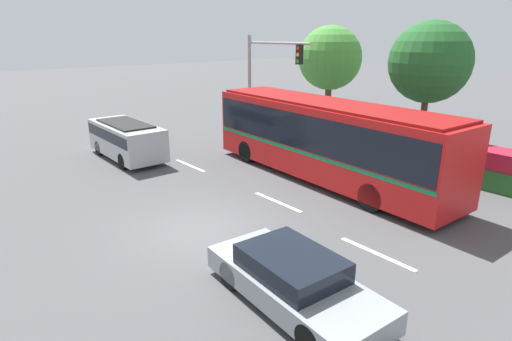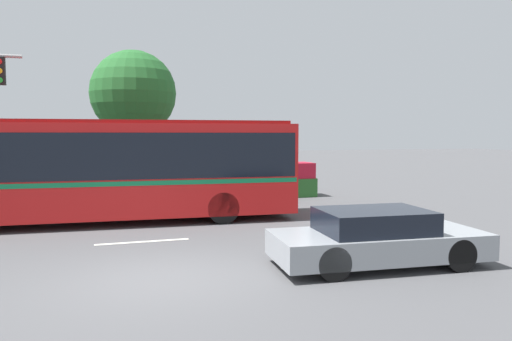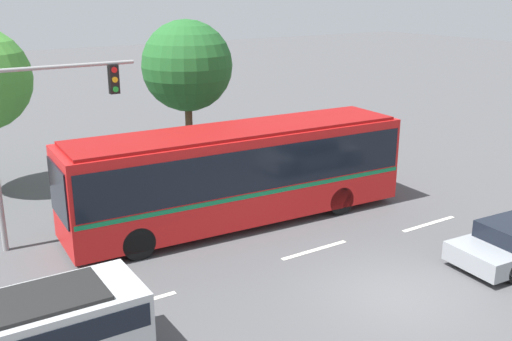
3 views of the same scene
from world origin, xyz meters
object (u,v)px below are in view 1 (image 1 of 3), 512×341
at_px(traffic_light_pole, 264,74).
at_px(street_tree_centre, 430,62).
at_px(street_tree_left, 330,58).
at_px(suv_left_lane, 127,138).
at_px(sedan_foreground, 293,280).
at_px(city_bus, 325,136).

distance_m(traffic_light_pole, street_tree_centre, 8.04).
bearing_deg(street_tree_left, suv_left_lane, -97.40).
xyz_separation_m(street_tree_left, street_tree_centre, (7.54, -1.99, 0.19)).
bearing_deg(suv_left_lane, street_tree_left, 83.35).
bearing_deg(street_tree_left, traffic_light_pole, -84.86).
height_order(traffic_light_pole, street_tree_left, street_tree_left).
bearing_deg(sedan_foreground, traffic_light_pole, 145.71).
height_order(city_bus, street_tree_left, street_tree_left).
xyz_separation_m(city_bus, street_tree_left, (-6.49, 7.69, 2.53)).
height_order(city_bus, suv_left_lane, city_bus).
distance_m(sedan_foreground, traffic_light_pole, 14.70).
distance_m(sedan_foreground, suv_left_lane, 13.59).
bearing_deg(traffic_light_pole, street_tree_left, 95.14).
relative_size(city_bus, traffic_light_pole, 2.05).
relative_size(suv_left_lane, street_tree_centre, 0.78).
xyz_separation_m(city_bus, traffic_light_pole, (-5.96, 1.85, 1.93)).
distance_m(suv_left_lane, traffic_light_pole, 7.69).
relative_size(suv_left_lane, traffic_light_pole, 0.87).
bearing_deg(street_tree_centre, city_bus, -100.43).
bearing_deg(street_tree_left, street_tree_centre, -14.77).
xyz_separation_m(sedan_foreground, traffic_light_pole, (-11.25, 8.89, 3.19)).
bearing_deg(street_tree_centre, street_tree_left, 165.23).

